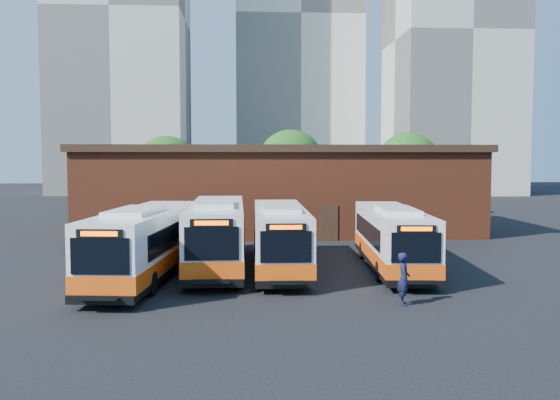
{
  "coord_description": "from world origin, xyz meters",
  "views": [
    {
      "loc": [
        -2.54,
        -24.87,
        5.47
      ],
      "look_at": [
        -0.81,
        4.52,
        3.41
      ],
      "focal_mm": 38.0,
      "sensor_mm": 36.0,
      "label": 1
    }
  ],
  "objects": [
    {
      "name": "tower_left",
      "position": [
        -22.0,
        72.0,
        27.84
      ],
      "size": [
        20.0,
        18.0,
        56.2
      ],
      "color": "beige",
      "rests_on": "ground"
    },
    {
      "name": "bus_midwest",
      "position": [
        -3.96,
        4.84,
        1.56
      ],
      "size": [
        2.78,
        12.68,
        3.44
      ],
      "rotation": [
        0.0,
        0.0,
        0.01
      ],
      "color": "white",
      "rests_on": "ground"
    },
    {
      "name": "depot_building",
      "position": [
        0.0,
        20.0,
        3.26
      ],
      "size": [
        28.6,
        12.6,
        6.4
      ],
      "color": "brown",
      "rests_on": "ground"
    },
    {
      "name": "ground",
      "position": [
        0.0,
        0.0,
        0.0
      ],
      "size": [
        220.0,
        220.0,
        0.0
      ],
      "primitive_type": "plane",
      "color": "black"
    },
    {
      "name": "bus_west",
      "position": [
        -7.1,
        2.12,
        1.52
      ],
      "size": [
        3.76,
        12.44,
        3.34
      ],
      "rotation": [
        0.0,
        0.0,
        -0.1
      ],
      "color": "white",
      "rests_on": "ground"
    },
    {
      "name": "transit_worker",
      "position": [
        3.36,
        -3.31,
        0.99
      ],
      "size": [
        0.58,
        0.78,
        1.97
      ],
      "primitive_type": "imported",
      "rotation": [
        0.0,
        0.0,
        1.42
      ],
      "color": "black",
      "rests_on": "ground"
    },
    {
      "name": "tree_west",
      "position": [
        -10.0,
        32.0,
        4.64
      ],
      "size": [
        6.0,
        6.0,
        7.65
      ],
      "color": "#382314",
      "rests_on": "ground"
    },
    {
      "name": "bus_east",
      "position": [
        4.72,
        3.89,
        1.43
      ],
      "size": [
        3.21,
        11.7,
        3.15
      ],
      "rotation": [
        0.0,
        0.0,
        -0.07
      ],
      "color": "white",
      "rests_on": "ground"
    },
    {
      "name": "tower_right",
      "position": [
        30.0,
        68.0,
        24.34
      ],
      "size": [
        18.0,
        18.0,
        49.2
      ],
      "color": "beige",
      "rests_on": "ground"
    },
    {
      "name": "tower_center",
      "position": [
        7.0,
        86.0,
        30.34
      ],
      "size": [
        22.0,
        20.0,
        61.2
      ],
      "color": "silver",
      "rests_on": "ground"
    },
    {
      "name": "tree_east",
      "position": [
        13.0,
        31.0,
        4.83
      ],
      "size": [
        6.24,
        6.24,
        7.96
      ],
      "color": "#382314",
      "rests_on": "ground"
    },
    {
      "name": "bus_mideast",
      "position": [
        -0.84,
        4.24,
        1.47
      ],
      "size": [
        2.66,
        11.98,
        3.25
      ],
      "rotation": [
        0.0,
        0.0,
        -0.02
      ],
      "color": "white",
      "rests_on": "ground"
    },
    {
      "name": "tree_mid",
      "position": [
        2.0,
        34.0,
        5.08
      ],
      "size": [
        6.56,
        6.56,
        8.36
      ],
      "color": "#382314",
      "rests_on": "ground"
    }
  ]
}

